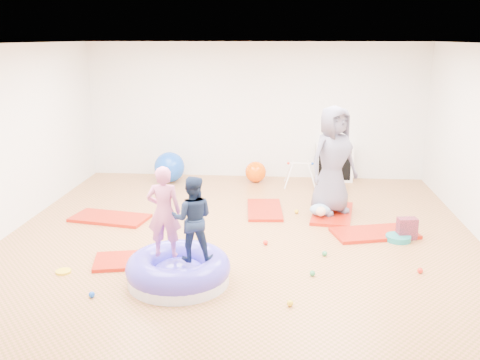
{
  "coord_description": "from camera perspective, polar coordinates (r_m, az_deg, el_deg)",
  "views": [
    {
      "loc": [
        0.63,
        -7.08,
        2.88
      ],
      "look_at": [
        0.0,
        0.3,
        0.9
      ],
      "focal_mm": 40.0,
      "sensor_mm": 36.0,
      "label": 1
    }
  ],
  "objects": [
    {
      "name": "room",
      "position": [
        7.26,
        -0.2,
        3.2
      ],
      "size": [
        7.01,
        8.01,
        2.81
      ],
      "color": "#BB6F4C",
      "rests_on": "ground"
    },
    {
      "name": "gym_mat_front_left",
      "position": [
        7.29,
        -10.61,
        -8.38
      ],
      "size": [
        1.28,
        0.83,
        0.05
      ],
      "primitive_type": "cube",
      "rotation": [
        0.0,
        0.0,
        0.22
      ],
      "color": "#A0130A",
      "rests_on": "ground"
    },
    {
      "name": "gym_mat_mid_left",
      "position": [
        9.0,
        -13.7,
        -3.96
      ],
      "size": [
        1.32,
        0.83,
        0.05
      ],
      "primitive_type": "cube",
      "rotation": [
        0.0,
        0.0,
        -0.19
      ],
      "color": "#A0130A",
      "rests_on": "ground"
    },
    {
      "name": "gym_mat_center_back",
      "position": [
        9.17,
        2.64,
        -3.19
      ],
      "size": [
        0.66,
        1.19,
        0.05
      ],
      "primitive_type": "cube",
      "rotation": [
        0.0,
        0.0,
        1.65
      ],
      "color": "#A0130A",
      "rests_on": "ground"
    },
    {
      "name": "gym_mat_right",
      "position": [
        8.34,
        14.15,
        -5.52
      ],
      "size": [
        1.36,
        0.93,
        0.05
      ],
      "primitive_type": "cube",
      "rotation": [
        0.0,
        0.0,
        0.27
      ],
      "color": "#A0130A",
      "rests_on": "ground"
    },
    {
      "name": "gym_mat_rear_right",
      "position": [
        9.1,
        9.81,
        -3.53
      ],
      "size": [
        0.81,
        1.34,
        0.05
      ],
      "primitive_type": "cube",
      "rotation": [
        0.0,
        0.0,
        1.42
      ],
      "color": "#A0130A",
      "rests_on": "ground"
    },
    {
      "name": "inflatable_cushion",
      "position": [
        6.59,
        -6.58,
        -9.56
      ],
      "size": [
        1.27,
        1.27,
        0.4
      ],
      "rotation": [
        0.0,
        0.0,
        0.28
      ],
      "color": "silver",
      "rests_on": "ground"
    },
    {
      "name": "child_pink",
      "position": [
        6.41,
        -8.13,
        -2.95
      ],
      "size": [
        0.42,
        0.28,
        1.12
      ],
      "primitive_type": "imported",
      "rotation": [
        0.0,
        0.0,
        3.18
      ],
      "color": "#CE6595",
      "rests_on": "inflatable_cushion"
    },
    {
      "name": "child_navy",
      "position": [
        6.27,
        -5.1,
        -3.69
      ],
      "size": [
        0.53,
        0.42,
        1.03
      ],
      "primitive_type": "imported",
      "rotation": [
        0.0,
        0.0,
        3.22
      ],
      "color": "#142141",
      "rests_on": "inflatable_cushion"
    },
    {
      "name": "adult_caregiver",
      "position": [
        8.87,
        9.9,
        2.12
      ],
      "size": [
        1.04,
        0.95,
        1.78
      ],
      "primitive_type": "imported",
      "rotation": [
        0.0,
        0.0,
        0.58
      ],
      "color": "slate",
      "rests_on": "gym_mat_rear_right"
    },
    {
      "name": "infant",
      "position": [
        8.82,
        8.57,
        -3.19
      ],
      "size": [
        0.34,
        0.35,
        0.2
      ],
      "color": "#8CB5DD",
      "rests_on": "gym_mat_rear_right"
    },
    {
      "name": "ball_pit_balls",
      "position": [
        7.16,
        5.22,
        -8.52
      ],
      "size": [
        3.97,
        3.31,
        0.07
      ],
      "color": "blue",
      "rests_on": "ground"
    },
    {
      "name": "exercise_ball_blue",
      "position": [
        11.02,
        -7.53,
        1.37
      ],
      "size": [
        0.62,
        0.62,
        0.62
      ],
      "primitive_type": "sphere",
      "color": "blue",
      "rests_on": "ground"
    },
    {
      "name": "exercise_ball_orange",
      "position": [
        10.94,
        1.68,
        0.87
      ],
      "size": [
        0.43,
        0.43,
        0.43
      ],
      "primitive_type": "sphere",
      "color": "#FE5500",
      "rests_on": "ground"
    },
    {
      "name": "infant_play_gym",
      "position": [
        10.65,
        6.43,
        1.0
      ],
      "size": [
        0.63,
        0.6,
        0.49
      ],
      "rotation": [
        0.0,
        0.0,
        -0.22
      ],
      "color": "white",
      "rests_on": "ground"
    },
    {
      "name": "cube_shelf",
      "position": [
        11.2,
        10.0,
        1.84
      ],
      "size": [
        0.75,
        0.37,
        0.75
      ],
      "color": "white",
      "rests_on": "ground"
    },
    {
      "name": "balance_disc",
      "position": [
        8.19,
        16.52,
        -5.96
      ],
      "size": [
        0.36,
        0.36,
        0.08
      ],
      "primitive_type": "cylinder",
      "color": "#1A7576",
      "rests_on": "ground"
    },
    {
      "name": "backpack",
      "position": [
        8.27,
        17.37,
        -4.95
      ],
      "size": [
        0.3,
        0.21,
        0.32
      ],
      "primitive_type": "cube",
      "rotation": [
        0.0,
        0.0,
        0.14
      ],
      "color": "#A72442",
      "rests_on": "ground"
    },
    {
      "name": "yellow_toy",
      "position": [
        7.21,
        -18.32,
        -9.26
      ],
      "size": [
        0.2,
        0.2,
        0.03
      ],
      "primitive_type": "cylinder",
      "color": "yellow",
      "rests_on": "ground"
    }
  ]
}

